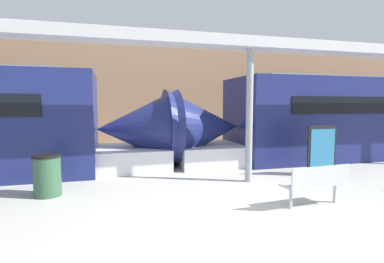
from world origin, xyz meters
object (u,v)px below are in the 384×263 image
(trash_bin, at_px, (47,175))
(poster_board, at_px, (322,150))
(support_column_near, at_px, (249,116))
(bench_near, at_px, (317,182))

(trash_bin, distance_m, poster_board, 7.51)
(trash_bin, xyz_separation_m, support_column_near, (5.08, -0.03, 1.31))
(bench_near, distance_m, trash_bin, 5.98)
(bench_near, height_order, poster_board, poster_board)
(poster_board, relative_size, support_column_near, 0.42)
(poster_board, height_order, support_column_near, support_column_near)
(support_column_near, bearing_deg, bench_near, -78.76)
(bench_near, xyz_separation_m, support_column_near, (-0.45, 2.25, 1.27))
(bench_near, bearing_deg, trash_bin, 152.97)
(trash_bin, height_order, support_column_near, support_column_near)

